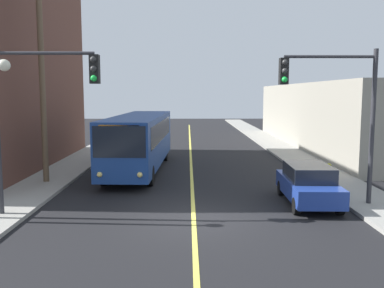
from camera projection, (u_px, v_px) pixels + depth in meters
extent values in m
plane|color=black|center=(194.00, 219.00, 15.10)|extent=(120.00, 120.00, 0.00)
cube|color=gray|center=(69.00, 168.00, 24.94)|extent=(2.50, 90.00, 0.15)
cube|color=gray|center=(313.00, 167.00, 25.09)|extent=(2.50, 90.00, 0.15)
cube|color=#D8CC4C|center=(191.00, 156.00, 29.99)|extent=(0.16, 60.00, 0.01)
cube|color=black|center=(49.00, 141.00, 25.29)|extent=(0.06, 12.05, 1.30)
cube|color=black|center=(47.00, 88.00, 24.91)|extent=(0.06, 12.05, 1.30)
cube|color=black|center=(45.00, 32.00, 24.53)|extent=(0.06, 12.05, 1.30)
cube|color=gray|center=(365.00, 116.00, 34.91)|extent=(12.00, 27.53, 5.24)
cube|color=black|center=(293.00, 128.00, 34.97)|extent=(0.06, 19.27, 1.30)
cube|color=navy|center=(140.00, 139.00, 24.41)|extent=(3.02, 12.09, 2.75)
cube|color=black|center=(119.00, 142.00, 18.42)|extent=(2.35, 0.17, 1.40)
cube|color=black|center=(152.00, 122.00, 30.27)|extent=(2.30, 0.17, 1.10)
cube|color=black|center=(118.00, 130.00, 24.39)|extent=(0.46, 10.19, 1.10)
cube|color=black|center=(162.00, 130.00, 24.31)|extent=(0.46, 10.19, 1.10)
cube|color=orange|center=(119.00, 128.00, 18.35)|extent=(1.79, 0.13, 0.30)
sphere|color=#F9D872|center=(100.00, 175.00, 18.58)|extent=(0.24, 0.24, 0.24)
sphere|color=#F9D872|center=(140.00, 175.00, 18.52)|extent=(0.24, 0.24, 0.24)
cylinder|color=black|center=(104.00, 175.00, 20.44)|extent=(0.34, 1.01, 1.00)
cylinder|color=black|center=(150.00, 176.00, 20.37)|extent=(0.34, 1.01, 1.00)
cylinder|color=black|center=(132.00, 153.00, 28.08)|extent=(0.34, 1.01, 1.00)
cylinder|color=black|center=(165.00, 153.00, 28.01)|extent=(0.34, 1.01, 1.00)
cube|color=navy|center=(308.00, 188.00, 16.99)|extent=(1.94, 4.45, 0.70)
cube|color=black|center=(309.00, 172.00, 16.92)|extent=(1.70, 2.51, 0.60)
cylinder|color=black|center=(296.00, 206.00, 15.56)|extent=(0.24, 0.65, 0.64)
cylinder|color=black|center=(340.00, 206.00, 15.53)|extent=(0.24, 0.65, 0.64)
cylinder|color=black|center=(281.00, 188.00, 18.54)|extent=(0.24, 0.65, 0.64)
cylinder|color=black|center=(317.00, 188.00, 18.51)|extent=(0.24, 0.65, 0.64)
cylinder|color=brown|center=(42.00, 67.00, 20.12)|extent=(0.28, 0.28, 11.12)
cylinder|color=#2D2D33|center=(44.00, 53.00, 14.57)|extent=(3.50, 0.12, 0.12)
cube|color=black|center=(95.00, 69.00, 14.66)|extent=(0.32, 0.36, 1.00)
sphere|color=#2D2D2D|center=(93.00, 59.00, 14.43)|extent=(0.22, 0.22, 0.22)
sphere|color=#2D2D2D|center=(93.00, 69.00, 14.47)|extent=(0.22, 0.22, 0.22)
sphere|color=green|center=(94.00, 78.00, 14.51)|extent=(0.22, 0.22, 0.22)
cylinder|color=#2D2D33|center=(372.00, 127.00, 16.30)|extent=(0.18, 0.18, 6.00)
cylinder|color=#2D2D33|center=(330.00, 57.00, 15.96)|extent=(3.50, 0.12, 0.12)
cube|color=black|center=(284.00, 71.00, 16.01)|extent=(0.32, 0.36, 1.00)
sphere|color=#2D2D2D|center=(285.00, 62.00, 15.78)|extent=(0.22, 0.22, 0.22)
sphere|color=#2D2D2D|center=(285.00, 71.00, 15.82)|extent=(0.22, 0.22, 0.22)
sphere|color=green|center=(285.00, 80.00, 15.86)|extent=(0.22, 0.22, 0.22)
sphere|color=#EAE5C6|center=(4.00, 65.00, 14.07)|extent=(0.40, 0.40, 0.40)
cylinder|color=red|center=(329.00, 173.00, 21.06)|extent=(0.26, 0.26, 0.70)
sphere|color=gold|center=(329.00, 166.00, 21.02)|extent=(0.24, 0.24, 0.24)
cylinder|color=red|center=(326.00, 171.00, 21.05)|extent=(0.12, 0.10, 0.10)
cylinder|color=red|center=(332.00, 171.00, 21.05)|extent=(0.12, 0.10, 0.10)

